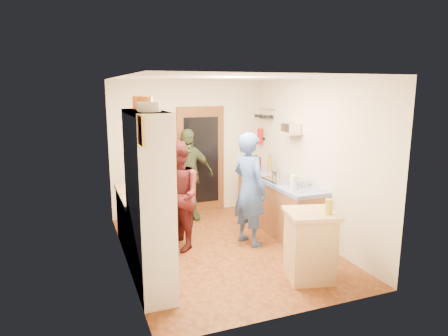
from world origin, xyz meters
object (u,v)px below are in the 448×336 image
person_hob (252,189)px  person_back (188,175)px  hutch_body (149,202)px  right_counter_base (278,206)px  person_left (178,195)px  island_base (310,247)px

person_hob → person_back: (-0.61, 1.53, -0.04)m
hutch_body → person_back: (1.16, 2.37, -0.24)m
right_counter_base → person_left: bearing=-174.3°
hutch_body → island_base: (1.97, -0.52, -0.67)m
island_base → person_back: 3.03m
hutch_body → person_back: size_ratio=1.28×
person_back → person_hob: bearing=-68.1°
hutch_body → person_hob: bearing=25.4°
right_counter_base → person_back: person_back is taller
hutch_body → person_hob: (1.77, 0.84, -0.20)m
right_counter_base → person_left: 1.91m
hutch_body → island_base: hutch_body is taller
hutch_body → right_counter_base: bearing=27.5°
person_back → person_left: bearing=-112.0°
hutch_body → island_base: size_ratio=2.56×
island_base → person_back: size_ratio=0.50×
right_counter_base → person_hob: person_hob is taller
person_left → person_back: size_ratio=0.98×
hutch_body → island_base: bearing=-14.7°
person_left → hutch_body: bearing=-37.8°
island_base → hutch_body: bearing=165.3°
hutch_body → person_left: size_ratio=1.31×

